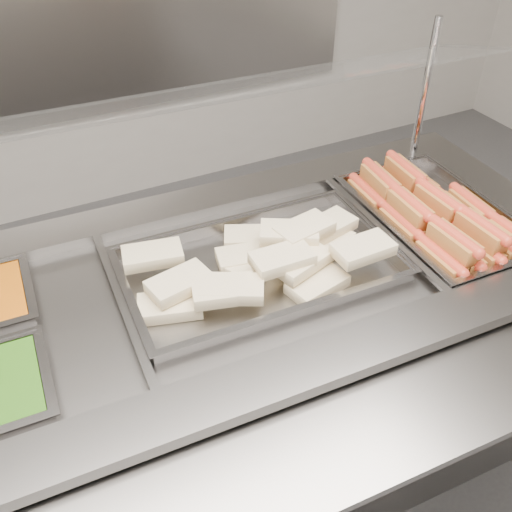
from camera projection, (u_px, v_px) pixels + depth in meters
name	position (u px, v px, depth m)	size (l,w,h in m)	color
back_panel	(94.00, 2.00, 2.95)	(3.00, 0.04, 1.20)	#A6A19B
steam_counter	(241.00, 382.00, 1.90)	(2.10, 1.00, 0.99)	slate
tray_rail	(340.00, 439.00, 1.22)	(1.99, 0.49, 0.06)	gray
sneeze_guard	(200.00, 99.00, 1.51)	(1.83, 0.40, 0.48)	#BDBDC1
pan_hotdogs	(434.00, 223.00, 1.84)	(0.40, 0.62, 0.11)	gray
pan_wraps	(260.00, 270.00, 1.63)	(0.77, 0.47, 0.08)	gray
hotdogs_in_buns	(434.00, 214.00, 1.80)	(0.35, 0.58, 0.13)	#A75E23
tortilla_wraps	(270.00, 258.00, 1.60)	(0.71, 0.41, 0.11)	beige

